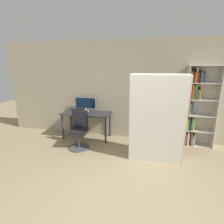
{
  "coord_description": "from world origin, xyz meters",
  "views": [
    {
      "loc": [
        0.35,
        -2.05,
        1.99
      ],
      "look_at": [
        -0.47,
        1.5,
        1.05
      ],
      "focal_mm": 28.0,
      "sensor_mm": 36.0,
      "label": 1
    }
  ],
  "objects_px": {
    "monitor": "(86,104)",
    "mattress_near": "(157,121)",
    "bookshelf": "(196,107)",
    "office_chair": "(79,133)",
    "mattress_far": "(157,117)"
  },
  "relations": [
    {
      "from": "monitor",
      "to": "office_chair",
      "type": "height_order",
      "value": "monitor"
    },
    {
      "from": "bookshelf",
      "to": "mattress_far",
      "type": "xyz_separation_m",
      "value": [
        -0.96,
        -0.87,
        -0.09
      ]
    },
    {
      "from": "mattress_near",
      "to": "monitor",
      "type": "bearing_deg",
      "value": 150.1
    },
    {
      "from": "monitor",
      "to": "bookshelf",
      "type": "distance_m",
      "value": 2.96
    },
    {
      "from": "monitor",
      "to": "bookshelf",
      "type": "bearing_deg",
      "value": -0.38
    },
    {
      "from": "bookshelf",
      "to": "mattress_near",
      "type": "relative_size",
      "value": 1.09
    },
    {
      "from": "monitor",
      "to": "mattress_far",
      "type": "bearing_deg",
      "value": -24.07
    },
    {
      "from": "monitor",
      "to": "mattress_near",
      "type": "relative_size",
      "value": 0.33
    },
    {
      "from": "monitor",
      "to": "bookshelf",
      "type": "height_order",
      "value": "bookshelf"
    },
    {
      "from": "mattress_near",
      "to": "bookshelf",
      "type": "bearing_deg",
      "value": 49.49
    },
    {
      "from": "mattress_far",
      "to": "monitor",
      "type": "bearing_deg",
      "value": 155.93
    },
    {
      "from": "monitor",
      "to": "office_chair",
      "type": "distance_m",
      "value": 1.03
    },
    {
      "from": "office_chair",
      "to": "mattress_far",
      "type": "height_order",
      "value": "mattress_far"
    },
    {
      "from": "bookshelf",
      "to": "mattress_far",
      "type": "relative_size",
      "value": 1.09
    },
    {
      "from": "mattress_near",
      "to": "mattress_far",
      "type": "height_order",
      "value": "mattress_near"
    }
  ]
}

